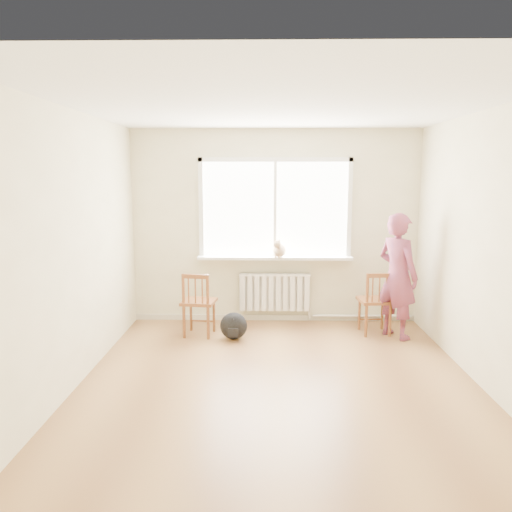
{
  "coord_description": "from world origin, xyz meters",
  "views": [
    {
      "loc": [
        -0.14,
        -4.73,
        2.07
      ],
      "look_at": [
        -0.25,
        1.2,
        1.11
      ],
      "focal_mm": 35.0,
      "sensor_mm": 36.0,
      "label": 1
    }
  ],
  "objects_px": {
    "chair_left": "(198,304)",
    "person": "(398,276)",
    "chair_right": "(376,303)",
    "cat": "(279,249)",
    "backpack": "(234,326)"
  },
  "relations": [
    {
      "from": "chair_left",
      "to": "backpack",
      "type": "xyz_separation_m",
      "value": [
        0.47,
        -0.12,
        -0.25
      ]
    },
    {
      "from": "chair_right",
      "to": "person",
      "type": "relative_size",
      "value": 0.52
    },
    {
      "from": "chair_left",
      "to": "person",
      "type": "bearing_deg",
      "value": -172.05
    },
    {
      "from": "chair_right",
      "to": "cat",
      "type": "relative_size",
      "value": 2.12
    },
    {
      "from": "cat",
      "to": "backpack",
      "type": "height_order",
      "value": "cat"
    },
    {
      "from": "chair_right",
      "to": "person",
      "type": "height_order",
      "value": "person"
    },
    {
      "from": "person",
      "to": "backpack",
      "type": "height_order",
      "value": "person"
    },
    {
      "from": "chair_left",
      "to": "person",
      "type": "distance_m",
      "value": 2.58
    },
    {
      "from": "chair_left",
      "to": "person",
      "type": "relative_size",
      "value": 0.52
    },
    {
      "from": "chair_right",
      "to": "cat",
      "type": "xyz_separation_m",
      "value": [
        -1.26,
        0.43,
        0.64
      ]
    },
    {
      "from": "person",
      "to": "cat",
      "type": "relative_size",
      "value": 4.07
    },
    {
      "from": "person",
      "to": "cat",
      "type": "height_order",
      "value": "person"
    },
    {
      "from": "chair_left",
      "to": "person",
      "type": "height_order",
      "value": "person"
    },
    {
      "from": "chair_left",
      "to": "person",
      "type": "xyz_separation_m",
      "value": [
        2.55,
        0.01,
        0.38
      ]
    },
    {
      "from": "chair_right",
      "to": "backpack",
      "type": "height_order",
      "value": "chair_right"
    }
  ]
}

